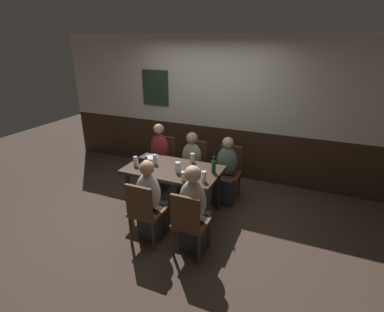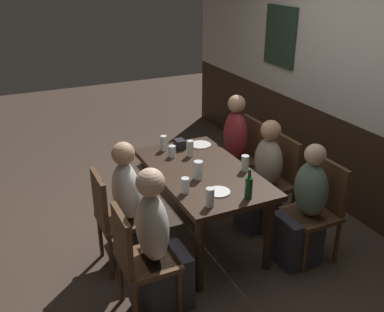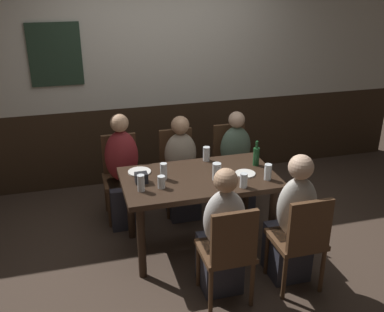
{
  "view_description": "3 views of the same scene",
  "coord_description": "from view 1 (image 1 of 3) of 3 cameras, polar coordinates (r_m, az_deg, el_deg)",
  "views": [
    {
      "loc": [
        1.82,
        -3.52,
        2.51
      ],
      "look_at": [
        0.24,
        0.14,
        0.92
      ],
      "focal_mm": 27.55,
      "sensor_mm": 36.0,
      "label": 1
    },
    {
      "loc": [
        3.07,
        -1.55,
        2.42
      ],
      "look_at": [
        -0.04,
        -0.08,
        0.87
      ],
      "focal_mm": 40.75,
      "sensor_mm": 36.0,
      "label": 2
    },
    {
      "loc": [
        -1.04,
        -3.53,
        2.5
      ],
      "look_at": [
        -0.09,
        -0.1,
        0.99
      ],
      "focal_mm": 42.06,
      "sensor_mm": 36.0,
      "label": 3
    }
  ],
  "objects": [
    {
      "name": "ground_plane",
      "position": [
        4.69,
        -3.47,
        -10.66
      ],
      "size": [
        12.0,
        12.0,
        0.0
      ],
      "primitive_type": "plane",
      "color": "#423328"
    },
    {
      "name": "wall_back",
      "position": [
        5.62,
        3.79,
        9.25
      ],
      "size": [
        6.4,
        0.13,
        2.6
      ],
      "color": "#332316",
      "rests_on": "ground_plane"
    },
    {
      "name": "dining_table",
      "position": [
        4.38,
        -3.66,
        -3.54
      ],
      "size": [
        1.4,
        0.8,
        0.74
      ],
      "color": "black",
      "rests_on": "ground_plane"
    },
    {
      "name": "chair_left_far",
      "position": [
        5.37,
        -5.58,
        -0.42
      ],
      "size": [
        0.4,
        0.4,
        0.88
      ],
      "color": "#513521",
      "rests_on": "ground_plane"
    },
    {
      "name": "chair_mid_far",
      "position": [
        5.12,
        0.49,
        -1.45
      ],
      "size": [
        0.4,
        0.4,
        0.88
      ],
      "color": "#513521",
      "rests_on": "ground_plane"
    },
    {
      "name": "chair_right_near",
      "position": [
        3.58,
        -0.6,
        -12.48
      ],
      "size": [
        0.4,
        0.4,
        0.88
      ],
      "color": "#513521",
      "rests_on": "ground_plane"
    },
    {
      "name": "chair_mid_near",
      "position": [
        3.83,
        -9.19,
        -10.27
      ],
      "size": [
        0.4,
        0.4,
        0.88
      ],
      "color": "#513521",
      "rests_on": "ground_plane"
    },
    {
      "name": "chair_right_far",
      "position": [
        4.93,
        7.11,
        -2.56
      ],
      "size": [
        0.4,
        0.4,
        0.88
      ],
      "color": "#513521",
      "rests_on": "ground_plane"
    },
    {
      "name": "person_left_far",
      "position": [
        5.24,
        -6.42,
        -1.09
      ],
      "size": [
        0.34,
        0.37,
        1.17
      ],
      "color": "#2D2D38",
      "rests_on": "ground_plane"
    },
    {
      "name": "person_mid_far",
      "position": [
        4.99,
        -0.24,
        -2.54
      ],
      "size": [
        0.34,
        0.37,
        1.09
      ],
      "color": "#2D2D38",
      "rests_on": "ground_plane"
    },
    {
      "name": "person_right_near",
      "position": [
        3.71,
        0.43,
        -11.22
      ],
      "size": [
        0.34,
        0.37,
        1.17
      ],
      "color": "#2D2D38",
      "rests_on": "ground_plane"
    },
    {
      "name": "person_mid_near",
      "position": [
        3.96,
        -7.91,
        -9.45
      ],
      "size": [
        0.34,
        0.37,
        1.12
      ],
      "color": "#2D2D38",
      "rests_on": "ground_plane"
    },
    {
      "name": "person_right_far",
      "position": [
        4.81,
        6.52,
        -3.76
      ],
      "size": [
        0.34,
        0.37,
        1.09
      ],
      "color": "#2D2D38",
      "rests_on": "ground_plane"
    },
    {
      "name": "pint_glass_pale",
      "position": [
        4.53,
        0.09,
        -0.45
      ],
      "size": [
        0.07,
        0.07,
        0.14
      ],
      "color": "silver",
      "rests_on": "dining_table"
    },
    {
      "name": "pint_glass_stout",
      "position": [
        4.18,
        -2.74,
        -2.36
      ],
      "size": [
        0.08,
        0.08,
        0.16
      ],
      "color": "silver",
      "rests_on": "dining_table"
    },
    {
      "name": "highball_clear",
      "position": [
        3.95,
        -1.69,
        -4.04
      ],
      "size": [
        0.07,
        0.07,
        0.13
      ],
      "color": "silver",
      "rests_on": "dining_table"
    },
    {
      "name": "beer_glass_tall",
      "position": [
        4.47,
        -10.86,
        -1.13
      ],
      "size": [
        0.06,
        0.06,
        0.15
      ],
      "color": "silver",
      "rests_on": "dining_table"
    },
    {
      "name": "tumbler_short",
      "position": [
        4.49,
        -7.17,
        -0.72
      ],
      "size": [
        0.06,
        0.06,
        0.15
      ],
      "color": "silver",
      "rests_on": "dining_table"
    },
    {
      "name": "pint_glass_amber",
      "position": [
        3.92,
        2.31,
        -4.07
      ],
      "size": [
        0.07,
        0.07,
        0.15
      ],
      "color": "silver",
      "rests_on": "dining_table"
    },
    {
      "name": "tumbler_water",
      "position": [
        4.39,
        -8.83,
        -1.59
      ],
      "size": [
        0.07,
        0.07,
        0.11
      ],
      "color": "silver",
      "rests_on": "dining_table"
    },
    {
      "name": "beer_bottle_green",
      "position": [
        4.17,
        4.21,
        -1.99
      ],
      "size": [
        0.06,
        0.06,
        0.24
      ],
      "color": "#194723",
      "rests_on": "dining_table"
    },
    {
      "name": "plate_white_large",
      "position": [
        4.76,
        -7.9,
        -0.26
      ],
      "size": [
        0.21,
        0.21,
        0.01
      ],
      "primitive_type": "cylinder",
      "color": "white",
      "rests_on": "dining_table"
    },
    {
      "name": "plate_white_small",
      "position": [
        4.13,
        1.13,
        -3.6
      ],
      "size": [
        0.19,
        0.19,
        0.01
      ],
      "primitive_type": "cylinder",
      "color": "white",
      "rests_on": "dining_table"
    },
    {
      "name": "condiment_caddy",
      "position": [
        4.58,
        -9.48,
        -0.7
      ],
      "size": [
        0.11,
        0.09,
        0.09
      ],
      "primitive_type": "cube",
      "color": "black",
      "rests_on": "dining_table"
    }
  ]
}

